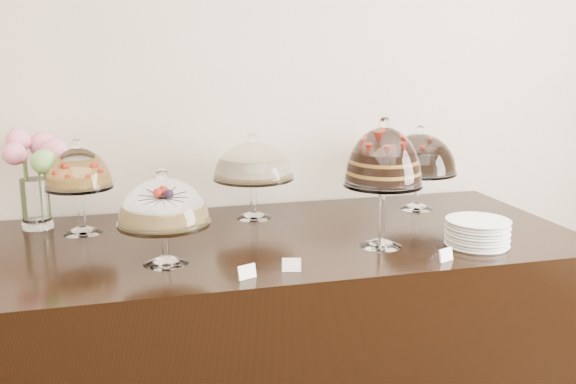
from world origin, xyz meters
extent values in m
cube|color=beige|center=(0.00, 3.00, 1.50)|extent=(5.00, 0.04, 3.00)
cube|color=black|center=(0.15, 2.45, 0.45)|extent=(2.20, 1.00, 0.90)
cone|color=white|center=(-0.30, 2.24, 0.91)|extent=(0.15, 0.15, 0.02)
cylinder|color=white|center=(-0.30, 2.24, 0.98)|extent=(0.03, 0.03, 0.11)
cylinder|color=white|center=(-0.30, 2.24, 1.04)|extent=(0.30, 0.30, 0.01)
cylinder|color=#AA894B|center=(-0.30, 2.24, 1.07)|extent=(0.24, 0.24, 0.06)
sphere|color=red|center=(-0.24, 2.26, 1.11)|extent=(0.02, 0.02, 0.02)
sphere|color=red|center=(-0.35, 2.29, 1.11)|extent=(0.02, 0.02, 0.02)
sphere|color=red|center=(-0.32, 2.18, 1.11)|extent=(0.02, 0.02, 0.02)
sphere|color=white|center=(-0.30, 2.24, 1.20)|extent=(0.04, 0.04, 0.04)
cone|color=white|center=(0.45, 2.24, 0.91)|extent=(0.15, 0.15, 0.02)
cylinder|color=white|center=(0.45, 2.24, 1.02)|extent=(0.03, 0.03, 0.20)
cylinder|color=white|center=(0.45, 2.24, 1.13)|extent=(0.28, 0.28, 0.01)
cylinder|color=black|center=(0.45, 2.24, 1.19)|extent=(0.21, 0.21, 0.11)
sphere|color=red|center=(0.51, 2.26, 1.25)|extent=(0.02, 0.02, 0.02)
sphere|color=red|center=(0.47, 2.30, 1.25)|extent=(0.02, 0.02, 0.02)
sphere|color=red|center=(0.41, 2.28, 1.25)|extent=(0.02, 0.02, 0.02)
sphere|color=red|center=(0.40, 2.22, 1.25)|extent=(0.02, 0.02, 0.02)
sphere|color=red|center=(0.44, 2.18, 1.25)|extent=(0.02, 0.02, 0.02)
sphere|color=red|center=(0.50, 2.20, 1.25)|extent=(0.02, 0.02, 0.02)
sphere|color=white|center=(0.45, 2.24, 1.34)|extent=(0.04, 0.04, 0.04)
cone|color=white|center=(0.09, 2.73, 0.91)|extent=(0.15, 0.15, 0.02)
cylinder|color=white|center=(0.09, 2.73, 1.00)|extent=(0.03, 0.03, 0.14)
cylinder|color=white|center=(0.09, 2.73, 1.07)|extent=(0.33, 0.33, 0.01)
cylinder|color=beige|center=(0.09, 2.73, 1.12)|extent=(0.26, 0.26, 0.08)
sphere|color=white|center=(0.09, 2.73, 1.23)|extent=(0.04, 0.04, 0.04)
cone|color=white|center=(0.82, 2.70, 0.91)|extent=(0.15, 0.15, 0.02)
cylinder|color=white|center=(0.82, 2.70, 0.99)|extent=(0.03, 0.03, 0.13)
cylinder|color=white|center=(0.82, 2.70, 1.07)|extent=(0.33, 0.33, 0.01)
cylinder|color=black|center=(0.82, 2.70, 1.11)|extent=(0.26, 0.26, 0.09)
sphere|color=red|center=(0.89, 2.72, 1.17)|extent=(0.02, 0.02, 0.02)
sphere|color=red|center=(0.76, 2.75, 1.17)|extent=(0.02, 0.02, 0.02)
sphere|color=red|center=(0.80, 2.63, 1.17)|extent=(0.02, 0.02, 0.02)
sphere|color=white|center=(0.82, 2.70, 1.25)|extent=(0.04, 0.04, 0.04)
cone|color=white|center=(-0.59, 2.68, 0.91)|extent=(0.15, 0.15, 0.02)
cylinder|color=white|center=(-0.59, 2.68, 1.00)|extent=(0.03, 0.03, 0.15)
cylinder|color=white|center=(-0.59, 2.68, 1.08)|extent=(0.25, 0.25, 0.01)
cylinder|color=gold|center=(-0.59, 2.68, 1.11)|extent=(0.20, 0.20, 0.04)
sphere|color=red|center=(-0.53, 2.70, 1.13)|extent=(0.02, 0.02, 0.02)
sphere|color=red|center=(-0.57, 2.74, 1.13)|extent=(0.02, 0.02, 0.02)
sphere|color=red|center=(-0.63, 2.72, 1.13)|extent=(0.02, 0.02, 0.02)
sphere|color=red|center=(-0.64, 2.67, 1.13)|extent=(0.02, 0.02, 0.02)
sphere|color=red|center=(-0.60, 2.63, 1.13)|extent=(0.02, 0.02, 0.02)
sphere|color=red|center=(-0.55, 2.65, 1.13)|extent=(0.02, 0.02, 0.02)
sphere|color=white|center=(-0.59, 2.68, 1.24)|extent=(0.04, 0.04, 0.04)
cylinder|color=white|center=(-0.76, 2.81, 1.00)|extent=(0.11, 0.11, 0.19)
cylinder|color=#476B2D|center=(-0.72, 2.80, 1.07)|extent=(0.01, 0.01, 0.26)
sphere|color=pink|center=(-0.68, 2.80, 1.20)|extent=(0.11, 0.11, 0.11)
cylinder|color=#476B2D|center=(-0.74, 2.85, 1.08)|extent=(0.01, 0.01, 0.27)
sphere|color=pink|center=(-0.73, 2.89, 1.21)|extent=(0.11, 0.11, 0.11)
cylinder|color=#476B2D|center=(-0.79, 2.83, 1.09)|extent=(0.01, 0.01, 0.30)
sphere|color=pink|center=(-0.81, 2.85, 1.24)|extent=(0.09, 0.09, 0.09)
cylinder|color=#476B2D|center=(-0.79, 2.79, 1.07)|extent=(0.01, 0.01, 0.26)
sphere|color=pink|center=(-0.82, 2.78, 1.20)|extent=(0.09, 0.09, 0.09)
cylinder|color=#476B2D|center=(-0.73, 2.75, 1.06)|extent=(0.01, 0.01, 0.24)
sphere|color=#6FA851|center=(-0.71, 2.69, 1.18)|extent=(0.09, 0.09, 0.09)
cylinder|color=white|center=(0.79, 2.15, 0.90)|extent=(0.22, 0.22, 0.01)
cylinder|color=white|center=(0.79, 2.15, 0.92)|extent=(0.21, 0.21, 0.01)
cylinder|color=white|center=(0.79, 2.15, 0.93)|extent=(0.22, 0.22, 0.01)
cylinder|color=white|center=(0.79, 2.15, 0.94)|extent=(0.21, 0.21, 0.01)
cylinder|color=white|center=(0.79, 2.15, 0.95)|extent=(0.22, 0.22, 0.01)
cylinder|color=white|center=(0.79, 2.15, 0.96)|extent=(0.21, 0.21, 0.01)
cylinder|color=white|center=(0.79, 2.15, 0.97)|extent=(0.22, 0.22, 0.01)
cylinder|color=white|center=(0.79, 2.15, 0.98)|extent=(0.21, 0.21, 0.01)
cylinder|color=white|center=(0.79, 2.15, 0.99)|extent=(0.22, 0.22, 0.01)
cube|color=white|center=(-0.07, 2.04, 0.92)|extent=(0.06, 0.03, 0.04)
cube|color=white|center=(0.60, 2.03, 0.92)|extent=(0.06, 0.04, 0.04)
cube|color=white|center=(0.08, 2.06, 0.92)|extent=(0.06, 0.03, 0.04)
camera|label=1|loc=(-0.43, 0.20, 1.60)|focal=40.00mm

